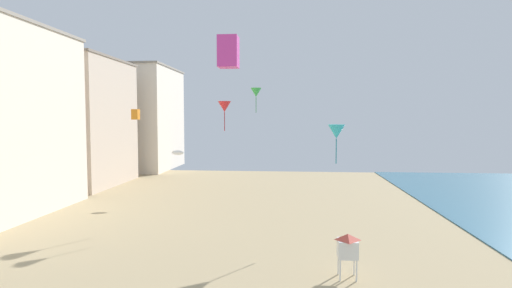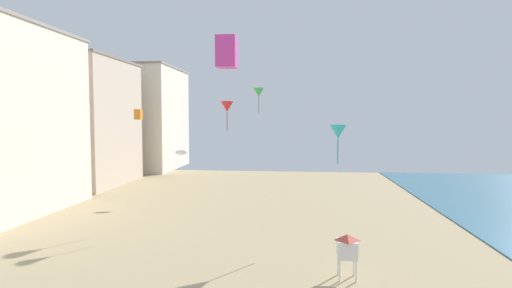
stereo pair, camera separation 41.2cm
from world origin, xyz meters
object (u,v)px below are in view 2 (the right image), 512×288
object	(u,v)px
kite_orange_box	(138,114)
kite_white_parafoil	(181,152)
kite_green_delta	(259,92)
kite_magenta_box	(227,52)
kite_cyan_delta	(338,132)
kite_red_delta	(227,107)
lifeguard_stand	(347,247)

from	to	relation	value
kite_orange_box	kite_white_parafoil	distance (m)	9.41
kite_orange_box	kite_green_delta	bearing A→B (deg)	24.77
kite_orange_box	kite_magenta_box	bearing A→B (deg)	-54.59
kite_cyan_delta	kite_magenta_box	size ratio (longest dim) A/B	2.03
kite_red_delta	kite_cyan_delta	size ratio (longest dim) A/B	0.95
lifeguard_stand	kite_white_parafoil	world-z (taller)	kite_white_parafoil
kite_green_delta	kite_magenta_box	world-z (taller)	kite_magenta_box
kite_green_delta	kite_orange_box	bearing A→B (deg)	-155.23
kite_green_delta	kite_white_parafoil	distance (m)	11.74
kite_magenta_box	kite_cyan_delta	bearing A→B (deg)	61.59
lifeguard_stand	kite_white_parafoil	size ratio (longest dim) A/B	1.85
kite_green_delta	kite_white_parafoil	xyz separation A→B (m)	(-9.20, 3.35, -6.48)
kite_white_parafoil	lifeguard_stand	bearing A→B (deg)	-52.93
lifeguard_stand	kite_magenta_box	size ratio (longest dim) A/B	1.65
kite_orange_box	kite_cyan_delta	xyz separation A→B (m)	(17.86, -3.30, -1.43)
kite_green_delta	kite_white_parafoil	size ratio (longest dim) A/B	1.81
kite_green_delta	kite_white_parafoil	world-z (taller)	kite_green_delta
kite_orange_box	kite_white_parafoil	size ratio (longest dim) A/B	0.69
kite_orange_box	kite_white_parafoil	xyz separation A→B (m)	(1.48, 8.28, -4.21)
lifeguard_stand	kite_cyan_delta	distance (m)	11.44
kite_red_delta	kite_white_parafoil	world-z (taller)	kite_red_delta
kite_orange_box	lifeguard_stand	bearing A→B (deg)	-36.44
kite_green_delta	kite_cyan_delta	bearing A→B (deg)	-48.88
lifeguard_stand	kite_green_delta	size ratio (longest dim) A/B	1.02
kite_red_delta	kite_magenta_box	world-z (taller)	kite_magenta_box
kite_green_delta	kite_cyan_delta	xyz separation A→B (m)	(7.18, -8.23, -3.70)
lifeguard_stand	kite_red_delta	size ratio (longest dim) A/B	0.85
kite_magenta_box	kite_red_delta	bearing A→B (deg)	100.27
kite_red_delta	kite_green_delta	bearing A→B (deg)	13.82
kite_white_parafoil	kite_cyan_delta	world-z (taller)	kite_cyan_delta
kite_white_parafoil	kite_magenta_box	size ratio (longest dim) A/B	0.89
kite_cyan_delta	kite_green_delta	bearing A→B (deg)	131.12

